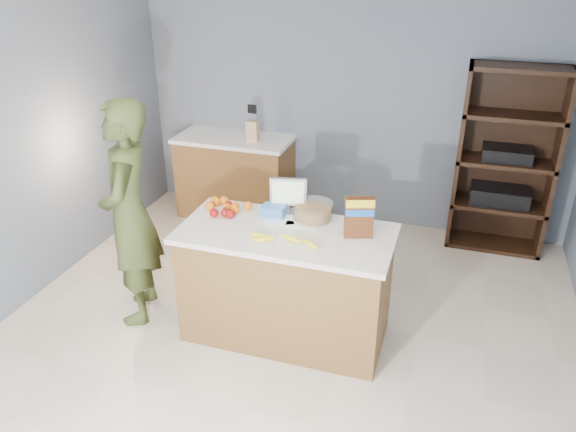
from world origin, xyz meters
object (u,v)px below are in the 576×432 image
(counter_peninsula, at_px, (286,288))
(person, at_px, (129,215))
(cereal_box, at_px, (359,214))
(tv, at_px, (288,193))
(shelving_unit, at_px, (505,163))

(counter_peninsula, distance_m, person, 1.33)
(cereal_box, bearing_deg, tv, 158.90)
(tv, bearing_deg, shelving_unit, 46.85)
(cereal_box, bearing_deg, person, -174.04)
(counter_peninsula, height_order, tv, tv)
(tv, bearing_deg, counter_peninsula, -75.38)
(counter_peninsula, distance_m, cereal_box, 0.84)
(shelving_unit, bearing_deg, person, -142.29)
(person, height_order, tv, person)
(person, relative_size, tv, 6.38)
(person, height_order, cereal_box, person)
(tv, relative_size, cereal_box, 0.94)
(tv, bearing_deg, person, -160.38)
(counter_peninsula, relative_size, person, 0.87)
(counter_peninsula, relative_size, cereal_box, 5.22)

